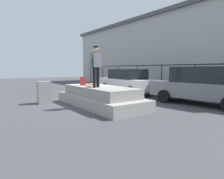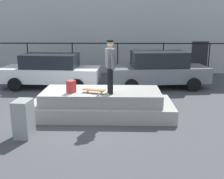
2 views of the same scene
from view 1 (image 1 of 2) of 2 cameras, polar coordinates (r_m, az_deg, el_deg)
The scene contains 10 objects.
ground_plane at distance 9.72m, azimuth -5.51°, elevation -3.93°, with size 60.00×60.00×0.00m, color #424244.
concrete_ledge at distance 8.88m, azimuth -3.66°, elevation -2.23°, with size 4.92×2.01×0.89m.
skateboarder at distance 8.33m, azimuth -4.72°, elevation 7.57°, with size 0.35×0.90×1.74m.
skateboard at distance 8.84m, azimuth -6.44°, elevation 1.54°, with size 0.79×0.43×0.12m.
backpack at distance 9.50m, azimuth -8.50°, elevation 2.46°, with size 0.28×0.20×0.41m, color red.
car_white_sedan_near at distance 13.39m, azimuth 4.45°, elevation 2.51°, with size 4.87×2.17×1.66m.
car_grey_sedan_mid at distance 10.07m, azimuth 24.95°, elevation 1.06°, with size 4.92×2.39×1.79m.
utility_box at distance 10.00m, azimuth -19.30°, elevation -0.85°, with size 0.44×0.60×1.08m, color gray.
fence_row at distance 14.12m, azimuth 18.50°, elevation 4.71°, with size 24.06×0.06×1.99m.
warehouse_building at distance 18.82m, azimuth 28.52°, elevation 10.00°, with size 32.85×8.96×6.39m.
Camera 1 is at (8.28, -4.80, 1.69)m, focal length 31.16 mm.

